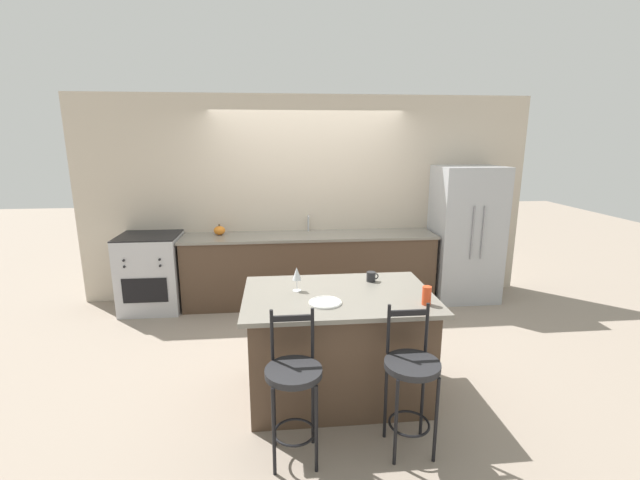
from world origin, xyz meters
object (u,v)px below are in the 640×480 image
object	(u,v)px
bar_stool_far	(411,378)
coffee_mug	(371,277)
dinner_plate	(325,302)
refrigerator	(465,234)
oven_range	(152,272)
pumpkin_decoration	(219,230)
bar_stool_near	(294,385)
tumbler_cup	(427,296)
wine_glass	(297,274)

from	to	relation	value
bar_stool_far	coffee_mug	bearing A→B (deg)	93.71
dinner_plate	coffee_mug	size ratio (longest dim) A/B	2.34
refrigerator	oven_range	distance (m)	4.13
bar_stool_far	pumpkin_decoration	bearing A→B (deg)	118.90
refrigerator	bar_stool_far	size ratio (longest dim) A/B	1.73
refrigerator	bar_stool_near	xyz separation A→B (m)	(-2.42, -2.84, -0.35)
dinner_plate	pumpkin_decoration	distance (m)	2.68
bar_stool_near	bar_stool_far	bearing A→B (deg)	0.73
coffee_mug	tumbler_cup	world-z (taller)	tumbler_cup
oven_range	coffee_mug	xyz separation A→B (m)	(2.43, -1.81, 0.46)
dinner_plate	coffee_mug	world-z (taller)	coffee_mug
oven_range	coffee_mug	world-z (taller)	coffee_mug
oven_range	refrigerator	bearing A→B (deg)	-0.07
bar_stool_near	dinner_plate	world-z (taller)	bar_stool_near
refrigerator	tumbler_cup	world-z (taller)	refrigerator
coffee_mug	tumbler_cup	xyz separation A→B (m)	(0.30, -0.58, 0.03)
refrigerator	bar_stool_near	distance (m)	3.74
coffee_mug	oven_range	bearing A→B (deg)	143.24
bar_stool_far	coffee_mug	distance (m)	1.09
bar_stool_near	coffee_mug	bearing A→B (deg)	54.31
wine_glass	coffee_mug	size ratio (longest dim) A/B	1.88
tumbler_cup	pumpkin_decoration	bearing A→B (deg)	126.51
refrigerator	bar_stool_far	bearing A→B (deg)	-119.79
bar_stool_near	pumpkin_decoration	world-z (taller)	pumpkin_decoration
refrigerator	dinner_plate	distance (m)	3.14
bar_stool_near	dinner_plate	distance (m)	0.71
oven_range	wine_glass	xyz separation A→B (m)	(1.76, -1.99, 0.56)
bar_stool_near	coffee_mug	world-z (taller)	bar_stool_near
refrigerator	bar_stool_far	world-z (taller)	refrigerator
refrigerator	wine_glass	size ratio (longest dim) A/B	8.74
bar_stool_near	dinner_plate	size ratio (longest dim) A/B	4.07
bar_stool_near	wine_glass	world-z (taller)	wine_glass
tumbler_cup	refrigerator	bearing A→B (deg)	59.99
refrigerator	dinner_plate	size ratio (longest dim) A/B	7.03
refrigerator	coffee_mug	xyz separation A→B (m)	(-1.68, -1.81, 0.05)
dinner_plate	coffee_mug	bearing A→B (deg)	45.88
bar_stool_far	wine_glass	size ratio (longest dim) A/B	5.06
bar_stool_near	pumpkin_decoration	distance (m)	3.13
oven_range	dinner_plate	bearing A→B (deg)	-49.47
refrigerator	dinner_plate	xyz separation A→B (m)	(-2.15, -2.29, 0.01)
refrigerator	wine_glass	world-z (taller)	refrigerator
refrigerator	tumbler_cup	bearing A→B (deg)	-120.01
refrigerator	wine_glass	bearing A→B (deg)	-139.81
oven_range	bar_stool_near	bearing A→B (deg)	-59.22
dinner_plate	bar_stool_near	bearing A→B (deg)	-116.40
wine_glass	coffee_mug	xyz separation A→B (m)	(0.67, 0.18, -0.10)
coffee_mug	tumbler_cup	distance (m)	0.66
wine_glass	dinner_plate	bearing A→B (deg)	-55.96
bar_stool_far	dinner_plate	size ratio (longest dim) A/B	4.07
wine_glass	pumpkin_decoration	size ratio (longest dim) A/B	1.41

